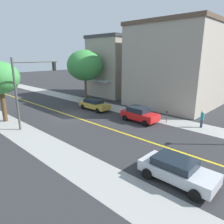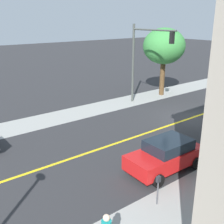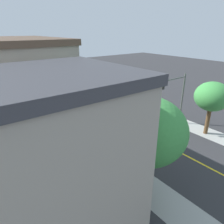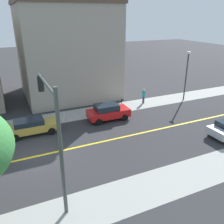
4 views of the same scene
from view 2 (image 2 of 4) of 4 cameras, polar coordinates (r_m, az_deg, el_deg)
ground_plane at (r=22.49m, az=15.67°, el=-1.24°), size 140.00×140.00×0.00m
sidewalk_right at (r=26.61m, az=4.45°, el=2.50°), size 2.96×126.00×0.01m
road_centerline_stripe at (r=22.49m, az=15.67°, el=-1.23°), size 0.20×126.00×0.00m
street_tree_left_near at (r=27.97m, az=10.56°, el=12.99°), size 4.03×4.03×6.53m
parking_meter at (r=11.97m, az=9.36°, el=-14.65°), size 0.12×0.18×1.31m
traffic_light_mast at (r=24.27m, az=6.57°, el=11.89°), size 4.77×0.32×6.91m
red_sedan_left_curb at (r=14.53m, az=10.90°, el=-8.53°), size 2.13×4.18×1.61m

